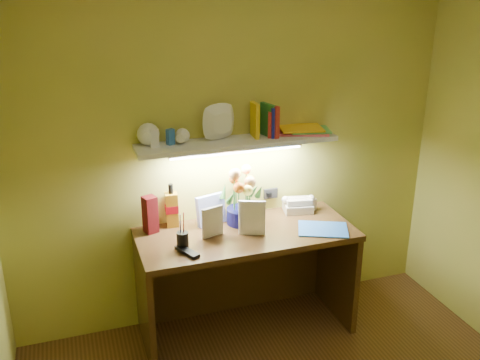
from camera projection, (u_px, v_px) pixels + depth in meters
name	position (u px, v px, depth m)	size (l,w,h in m)	color
desk	(246.00, 282.00, 3.57)	(1.40, 0.60, 0.75)	#39250F
flower_bouquet	(242.00, 197.00, 3.50)	(0.23, 0.23, 0.36)	#0A0B39
telephone	(298.00, 204.00, 3.72)	(0.19, 0.15, 0.12)	beige
desk_clock	(310.00, 205.00, 3.75)	(0.08, 0.04, 0.08)	silver
whisky_bottle	(172.00, 205.00, 3.47)	(0.08, 0.08, 0.29)	#A36E13
whisky_box	(150.00, 215.00, 3.39)	(0.08, 0.08, 0.24)	#530C0E
pen_cup	(182.00, 235.00, 3.20)	(0.07, 0.07, 0.17)	black
art_card	(211.00, 210.00, 3.52)	(0.20, 0.04, 0.20)	white
tv_remote	(187.00, 252.00, 3.16)	(0.05, 0.18, 0.02)	black
blue_folder	(323.00, 229.00, 3.46)	(0.32, 0.23, 0.01)	blue
desk_book_a	(202.00, 225.00, 3.30)	(0.15, 0.02, 0.20)	beige
desk_book_b	(239.00, 218.00, 3.36)	(0.17, 0.02, 0.23)	white
wall_shelf	(237.00, 136.00, 3.39)	(1.33, 0.37, 0.25)	white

